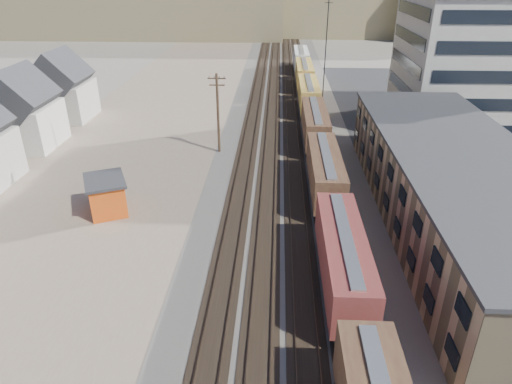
{
  "coord_description": "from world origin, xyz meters",
  "views": [
    {
      "loc": [
        -1.18,
        -12.34,
        21.82
      ],
      "look_at": [
        -2.97,
        24.84,
        3.0
      ],
      "focal_mm": 32.0,
      "sensor_mm": 36.0,
      "label": 1
    }
  ],
  "objects_px": {
    "utility_pole_north": "(218,112)",
    "parked_car_blue": "(456,150)",
    "maintenance_shed": "(107,195)",
    "freight_train": "(319,144)"
  },
  "relations": [
    {
      "from": "utility_pole_north",
      "to": "parked_car_blue",
      "type": "xyz_separation_m",
      "value": [
        29.84,
        0.15,
        -4.51
      ]
    },
    {
      "from": "parked_car_blue",
      "to": "maintenance_shed",
      "type": "bearing_deg",
      "value": 143.7
    },
    {
      "from": "freight_train",
      "to": "maintenance_shed",
      "type": "xyz_separation_m",
      "value": [
        -21.23,
        -12.04,
        -1.02
      ]
    },
    {
      "from": "freight_train",
      "to": "utility_pole_north",
      "type": "distance_m",
      "value": 13.18
    },
    {
      "from": "parked_car_blue",
      "to": "freight_train",
      "type": "bearing_deg",
      "value": 134.39
    },
    {
      "from": "utility_pole_north",
      "to": "freight_train",
      "type": "bearing_deg",
      "value": -18.1
    },
    {
      "from": "maintenance_shed",
      "to": "parked_car_blue",
      "type": "height_order",
      "value": "maintenance_shed"
    },
    {
      "from": "freight_train",
      "to": "parked_car_blue",
      "type": "bearing_deg",
      "value": 13.36
    },
    {
      "from": "maintenance_shed",
      "to": "freight_train",
      "type": "bearing_deg",
      "value": 29.55
    },
    {
      "from": "freight_train",
      "to": "parked_car_blue",
      "type": "relative_size",
      "value": 21.01
    }
  ]
}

